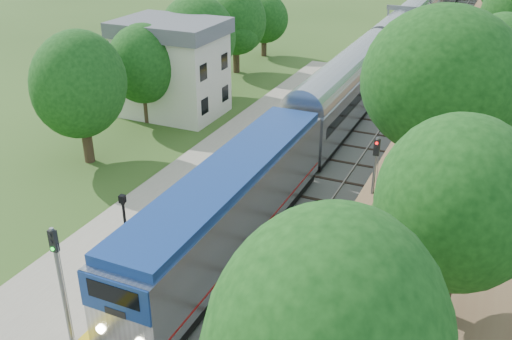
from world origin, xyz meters
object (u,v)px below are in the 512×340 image
at_px(lamppost_far, 127,238).
at_px(signal_platform, 59,274).
at_px(station_building, 172,67).
at_px(signal_farside, 374,175).
at_px(signal_gantry, 424,21).
at_px(train, 417,22).

relative_size(lamppost_far, signal_platform, 0.77).
bearing_deg(station_building, signal_platform, -67.04).
relative_size(lamppost_far, signal_farside, 0.75).
height_order(signal_gantry, signal_farside, signal_gantry).
height_order(lamppost_far, signal_platform, signal_platform).
relative_size(train, lamppost_far, 30.43).
relative_size(station_building, signal_platform, 1.58).
height_order(train, signal_farside, signal_farside).
xyz_separation_m(lamppost_far, signal_farside, (9.74, 8.97, 1.30)).
distance_m(signal_gantry, train, 11.73).
distance_m(station_building, train, 38.84).
distance_m(lamppost_far, signal_farside, 13.30).
bearing_deg(lamppost_far, signal_platform, -82.80).
height_order(station_building, lamppost_far, station_building).
bearing_deg(station_building, signal_farside, -31.05).
xyz_separation_m(station_building, signal_gantry, (16.47, 24.99, 0.73)).
xyz_separation_m(train, signal_farside, (6.20, -48.35, 1.17)).
height_order(lamppost_far, signal_farside, signal_farside).
distance_m(station_building, signal_platform, 28.45).
bearing_deg(signal_farside, train, 97.31).
height_order(station_building, train, station_building).
distance_m(signal_platform, signal_farside, 16.73).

